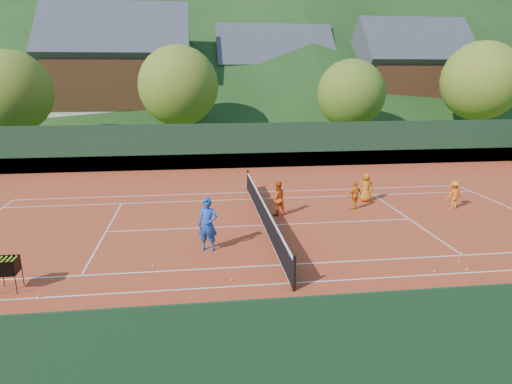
{
  "coord_description": "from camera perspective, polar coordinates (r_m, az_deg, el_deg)",
  "views": [
    {
      "loc": [
        -2.66,
        -17.87,
        6.16
      ],
      "look_at": [
        -0.33,
        0.0,
        1.47
      ],
      "focal_mm": 32.0,
      "sensor_mm": 36.0,
      "label": 1
    }
  ],
  "objects": [
    {
      "name": "tennis_ball_12",
      "position": [
        15.45,
        -12.75,
        -9.06
      ],
      "size": [
        0.07,
        0.07,
        0.07
      ],
      "primitive_type": "sphere",
      "color": "#B7E225",
      "rests_on": "clay_court"
    },
    {
      "name": "tree_a",
      "position": [
        38.29,
        -28.35,
        10.96
      ],
      "size": [
        6.0,
        6.0,
        7.88
      ],
      "color": "#402A19",
      "rests_on": "ground"
    },
    {
      "name": "tennis_ball_5",
      "position": [
        10.73,
        -10.11,
        -20.33
      ],
      "size": [
        0.07,
        0.07,
        0.07
      ],
      "primitive_type": "sphere",
      "color": "#B7E225",
      "rests_on": "clay_court"
    },
    {
      "name": "tennis_ball_2",
      "position": [
        15.77,
        21.43,
        -9.26
      ],
      "size": [
        0.07,
        0.07,
        0.07
      ],
      "primitive_type": "sphere",
      "color": "#B7E225",
      "rests_on": "clay_court"
    },
    {
      "name": "student_a",
      "position": [
        20.24,
        2.7,
        -0.81
      ],
      "size": [
        0.88,
        0.77,
        1.54
      ],
      "primitive_type": "imported",
      "rotation": [
        0.0,
        0.0,
        3.42
      ],
      "color": "#DD5113",
      "rests_on": "clay_court"
    },
    {
      "name": "tennis_ball_6",
      "position": [
        17.56,
        4.66,
        -5.8
      ],
      "size": [
        0.07,
        0.07,
        0.07
      ],
      "primitive_type": "sphere",
      "color": "#B7E225",
      "rests_on": "clay_court"
    },
    {
      "name": "chalet_right",
      "position": [
        52.97,
        18.4,
        12.9
      ],
      "size": [
        11.5,
        8.82,
        11.91
      ],
      "color": "beige",
      "rests_on": "ground"
    },
    {
      "name": "tennis_ball_14",
      "position": [
        16.84,
        24.01,
        -7.99
      ],
      "size": [
        0.07,
        0.07,
        0.07
      ],
      "primitive_type": "sphere",
      "color": "#B7E225",
      "rests_on": "clay_court"
    },
    {
      "name": "tennis_ball_1",
      "position": [
        11.26,
        13.38,
        -18.66
      ],
      "size": [
        0.07,
        0.07,
        0.07
      ],
      "primitive_type": "sphere",
      "color": "#B7E225",
      "rests_on": "clay_court"
    },
    {
      "name": "tree_c",
      "position": [
        39.02,
        11.79,
        11.92
      ],
      "size": [
        5.6,
        5.6,
        7.35
      ],
      "color": "#3E2819",
      "rests_on": "ground"
    },
    {
      "name": "perimeter_fence",
      "position": [
        18.72,
        1.02,
        -0.55
      ],
      "size": [
        40.4,
        24.24,
        3.0
      ],
      "color": "#15311D",
      "rests_on": "clay_court"
    },
    {
      "name": "tennis_ball_8",
      "position": [
        19.68,
        19.18,
        -4.32
      ],
      "size": [
        0.07,
        0.07,
        0.07
      ],
      "primitive_type": "sphere",
      "color": "#B7E225",
      "rests_on": "clay_court"
    },
    {
      "name": "tennis_ball_10",
      "position": [
        13.44,
        13.26,
        -12.85
      ],
      "size": [
        0.07,
        0.07,
        0.07
      ],
      "primitive_type": "sphere",
      "color": "#B7E225",
      "rests_on": "clay_court"
    },
    {
      "name": "court_lines",
      "position": [
        19.08,
        1.0,
        -4.16
      ],
      "size": [
        23.83,
        11.03,
        0.0
      ],
      "color": "silver",
      "rests_on": "clay_court"
    },
    {
      "name": "tree_d",
      "position": [
        45.2,
        26.31,
        12.32
      ],
      "size": [
        6.8,
        6.8,
        8.93
      ],
      "color": "#3D2818",
      "rests_on": "ground"
    },
    {
      "name": "student_b",
      "position": [
        21.63,
        12.28,
        -0.41
      ],
      "size": [
        0.84,
        0.61,
        1.33
      ],
      "primitive_type": "imported",
      "rotation": [
        0.0,
        0.0,
        3.56
      ],
      "color": "orange",
      "rests_on": "clay_court"
    },
    {
      "name": "tennis_ball_17",
      "position": [
        12.97,
        5.01,
        -13.54
      ],
      "size": [
        0.07,
        0.07,
        0.07
      ],
      "primitive_type": "sphere",
      "color": "#B7E225",
      "rests_on": "clay_court"
    },
    {
      "name": "tennis_ball_9",
      "position": [
        17.67,
        24.35,
        -6.98
      ],
      "size": [
        0.07,
        0.07,
        0.07
      ],
      "primitive_type": "sphere",
      "color": "#B7E225",
      "rests_on": "clay_court"
    },
    {
      "name": "clay_court",
      "position": [
        19.09,
        1.0,
        -4.2
      ],
      "size": [
        40.0,
        24.0,
        0.02
      ],
      "primitive_type": "cube",
      "color": "#B03A1C",
      "rests_on": "ground"
    },
    {
      "name": "chalet_mid",
      "position": [
        52.6,
        2.12,
        13.31
      ],
      "size": [
        12.65,
        8.82,
        11.45
      ],
      "color": "beige",
      "rests_on": "ground"
    },
    {
      "name": "tennis_ball_18",
      "position": [
        14.18,
        -3.01,
        -10.93
      ],
      "size": [
        0.07,
        0.07,
        0.07
      ],
      "primitive_type": "sphere",
      "color": "#B7E225",
      "rests_on": "clay_court"
    },
    {
      "name": "tennis_net",
      "position": [
        18.93,
        1.01,
        -2.74
      ],
      "size": [
        0.1,
        12.07,
        1.1
      ],
      "color": "black",
      "rests_on": "clay_court"
    },
    {
      "name": "tree_b",
      "position": [
        37.91,
        -9.68,
        12.94
      ],
      "size": [
        6.4,
        6.4,
        8.4
      ],
      "color": "#3F2719",
      "rests_on": "ground"
    },
    {
      "name": "ground",
      "position": [
        19.09,
        1.0,
        -4.23
      ],
      "size": [
        400.0,
        400.0,
        0.0
      ],
      "primitive_type": "plane",
      "color": "#2E4E18",
      "rests_on": "ground"
    },
    {
      "name": "tennis_ball_16",
      "position": [
        13.79,
        4.79,
        -11.74
      ],
      "size": [
        0.07,
        0.07,
        0.07
      ],
      "primitive_type": "sphere",
      "color": "#B7E225",
      "rests_on": "clay_court"
    },
    {
      "name": "tennis_ball_4",
      "position": [
        14.57,
        -25.57,
        -11.7
      ],
      "size": [
        0.07,
        0.07,
        0.07
      ],
      "primitive_type": "sphere",
      "color": "#B7E225",
      "rests_on": "clay_court"
    },
    {
      "name": "student_c",
      "position": [
        23.03,
        13.6,
        0.59
      ],
      "size": [
        0.81,
        0.64,
        1.45
      ],
      "primitive_type": "imported",
      "rotation": [
        0.0,
        0.0,
        2.86
      ],
      "color": "#CC6D12",
      "rests_on": "clay_court"
    },
    {
      "name": "tennis_ball_15",
      "position": [
        16.35,
        24.87,
        -8.77
      ],
      "size": [
        0.07,
        0.07,
        0.07
      ],
      "primitive_type": "sphere",
      "color": "#B7E225",
      "rests_on": "clay_court"
    },
    {
      "name": "coach",
      "position": [
        16.23,
        -6.05,
        -4.06
      ],
      "size": [
        0.81,
        0.66,
        1.94
      ],
      "primitive_type": "imported",
      "rotation": [
        0.0,
        0.0,
        -0.31
      ],
      "color": "#1B47B2",
      "rests_on": "clay_court"
    },
    {
      "name": "student_d",
      "position": [
        23.16,
        23.52,
        -0.31
      ],
      "size": [
        0.93,
        0.64,
        1.33
      ],
      "primitive_type": "imported",
      "rotation": [
        0.0,
        0.0,
        3.32
      ],
      "color": "orange",
      "rests_on": "clay_court"
    },
    {
      "name": "tennis_ball_3",
      "position": [
        12.42,
        -20.41,
        -15.84
      ],
      "size": [
        0.07,
        0.07,
        0.07
      ],
      "primitive_type": "sphere",
      "color": "#B7E225",
      "rests_on": "clay_court"
    },
    {
      "name": "ball_hopper",
      "position": [
        15.11,
        -28.64,
        -8.19
      ],
      "size": [
        0.57,
        0.57,
        1.0
      ],
      "color": "black",
      "rests_on": "clay_court"
    },
    {
      "name": "tennis_ball_11",
      "position": [
        10.65,
        2.9,
        -20.38
      ],
      "size": [
        0.07,
        0.07,
        0.07
      ],
      "primitive_type": "sphere",
      "color": "#B7E225",
      "rests_on": "clay_court"
    },
    {
      "name": "chalet_left",
      "position": [
        48.44,
        -16.59,
        13.4
      ],
      "size": [
        13.8,
        9.93,
        12.92
      ],
      "color": "beige",
      "rests_on": "ground"
    },
    {
      "name": "tennis_ball_0",
      "position": [
        12.28,
        17.1,
        -15.93
      ],
      "size": [
        0.07,
        0.07,
        0.07
      ],
      "primitive_type": "sphere",
      "color": "#B7E225",
      "rests_on": "clay_court"
    },
    {
      "name": "tennis_ball_7",
      "position": [
        14.36,
        20.87,
        -11.6
      ],
      "size": [
        0.07,
        0.07,
        0.07
      ],
      "primitive_type": "sphere",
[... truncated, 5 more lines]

